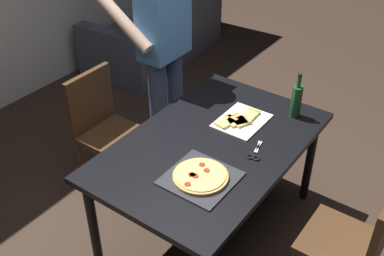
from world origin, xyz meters
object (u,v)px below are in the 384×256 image
(couch, at_px, (159,33))
(chair_far_side, at_px, (103,123))
(chair_near_camera, at_px, (358,239))
(wine_bottle, at_px, (296,100))
(kitchen_scissors, at_px, (255,154))
(pepperoni_pizza_on_tray, at_px, (200,177))
(person_serving_pizza, at_px, (163,48))
(dining_table, at_px, (211,152))

(couch, bearing_deg, chair_far_side, -152.01)
(chair_near_camera, bearing_deg, wine_bottle, 50.16)
(kitchen_scissors, bearing_deg, wine_bottle, -0.52)
(chair_far_side, relative_size, pepperoni_pizza_on_tray, 2.41)
(couch, xyz_separation_m, person_serving_pizza, (-1.43, -1.23, 0.70))
(person_serving_pizza, bearing_deg, wine_bottle, -84.18)
(couch, relative_size, kitchen_scissors, 8.90)
(wine_bottle, bearing_deg, kitchen_scissors, 179.48)
(chair_far_side, relative_size, person_serving_pizza, 0.51)
(chair_far_side, xyz_separation_m, kitchen_scissors, (0.05, -1.25, 0.24))
(person_serving_pizza, relative_size, wine_bottle, 5.54)
(pepperoni_pizza_on_tray, bearing_deg, person_serving_pizza, 48.39)
(couch, bearing_deg, dining_table, -133.80)
(pepperoni_pizza_on_tray, bearing_deg, chair_far_side, 73.97)
(person_serving_pizza, bearing_deg, chair_far_side, 155.03)
(chair_near_camera, relative_size, couch, 0.51)
(pepperoni_pizza_on_tray, bearing_deg, wine_bottle, -9.06)
(chair_far_side, height_order, wine_bottle, wine_bottle)
(couch, bearing_deg, wine_bottle, -120.34)
(chair_near_camera, xyz_separation_m, couch, (1.91, 2.96, -0.21))
(dining_table, relative_size, chair_far_side, 1.69)
(couch, xyz_separation_m, wine_bottle, (-1.33, -2.27, 0.57))
(chair_far_side, height_order, kitchen_scissors, chair_far_side)
(person_serving_pizza, height_order, pepperoni_pizza_on_tray, person_serving_pizza)
(kitchen_scissors, bearing_deg, chair_near_camera, -94.42)
(person_serving_pizza, bearing_deg, chair_near_camera, -105.30)
(couch, height_order, pepperoni_pizza_on_tray, couch)
(dining_table, distance_m, person_serving_pizza, 0.95)
(wine_bottle, bearing_deg, couch, 59.66)
(couch, distance_m, wine_bottle, 2.69)
(wine_bottle, bearing_deg, chair_far_side, 114.74)
(chair_near_camera, xyz_separation_m, kitchen_scissors, (0.05, 0.70, 0.24))
(dining_table, relative_size, person_serving_pizza, 0.87)
(couch, bearing_deg, chair_near_camera, -122.76)
(dining_table, bearing_deg, pepperoni_pizza_on_tray, -156.66)
(chair_far_side, bearing_deg, couch, 27.99)
(chair_far_side, distance_m, person_serving_pizza, 0.71)
(dining_table, xyz_separation_m, chair_far_side, (0.00, 0.97, -0.16))
(chair_far_side, bearing_deg, wine_bottle, -65.26)
(chair_near_camera, distance_m, chair_far_side, 1.95)
(person_serving_pizza, relative_size, pepperoni_pizza_on_tray, 4.68)
(chair_near_camera, height_order, pepperoni_pizza_on_tray, chair_near_camera)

